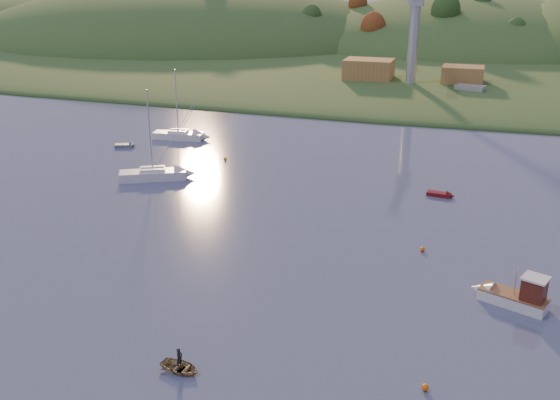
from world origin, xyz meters
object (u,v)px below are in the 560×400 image
(red_tender, at_px, (444,195))
(grey_dinghy, at_px, (128,146))
(sailboat_far, at_px, (153,174))
(canoe, at_px, (180,367))
(sailboat_near, at_px, (178,135))
(fishing_boat, at_px, (509,294))

(red_tender, distance_m, grey_dinghy, 50.47)
(red_tender, height_order, grey_dinghy, grey_dinghy)
(sailboat_far, distance_m, canoe, 44.06)
(grey_dinghy, bearing_deg, sailboat_near, 31.42)
(sailboat_near, height_order, canoe, sailboat_near)
(fishing_boat, distance_m, sailboat_near, 65.66)
(fishing_boat, bearing_deg, grey_dinghy, -9.60)
(fishing_boat, height_order, grey_dinghy, fishing_boat)
(sailboat_near, xyz_separation_m, red_tender, (44.31, -15.45, -0.51))
(canoe, xyz_separation_m, red_tender, (15.39, 42.70, -0.07))
(canoe, bearing_deg, sailboat_far, 40.65)
(red_tender, bearing_deg, grey_dinghy, 177.60)
(sailboat_near, xyz_separation_m, grey_dinghy, (-5.46, -7.04, -0.50))
(sailboat_far, height_order, red_tender, sailboat_far)
(fishing_boat, distance_m, sailboat_far, 49.52)
(grey_dinghy, bearing_deg, red_tender, -30.37)
(sailboat_near, distance_m, sailboat_far, 21.30)
(fishing_boat, height_order, red_tender, fishing_boat)
(fishing_boat, relative_size, sailboat_near, 0.59)
(sailboat_far, height_order, grey_dinghy, sailboat_far)
(sailboat_near, height_order, grey_dinghy, sailboat_near)
(sailboat_far, relative_size, canoe, 4.03)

